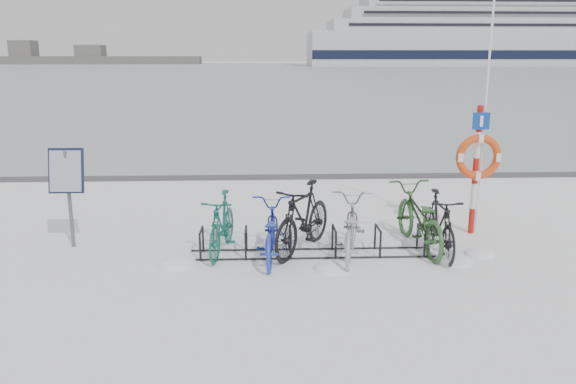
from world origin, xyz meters
The scene contains 14 objects.
ground centered at (0.00, 0.00, 0.00)m, with size 900.00×900.00×0.00m, color white.
ice_sheet centered at (0.00, 155.00, 0.01)m, with size 400.00×298.00×0.02m, color #9AA8AE.
quay_edge centered at (0.00, 5.90, 0.05)m, with size 400.00×0.25×0.10m, color #3F3F42.
bike_rack centered at (0.00, 0.00, 0.18)m, with size 4.00×0.48×0.46m.
info_board centered at (-4.05, 0.55, 1.23)m, with size 0.57×0.22×1.70m.
lifebuoy_station centered at (3.04, 0.99, 1.43)m, with size 0.82×0.23×4.25m.
cruise_ferry centered at (83.21, 196.45, 12.26)m, with size 137.04×25.85×45.03m.
bike_0 centered at (-1.48, 0.21, 0.51)m, with size 0.48×1.71×1.03m, color #135648.
bike_1 centered at (-0.69, -0.11, 0.47)m, with size 0.63×1.81×0.95m, color #2438B4.
bike_2 centered at (-0.13, 0.23, 0.59)m, with size 0.56×1.97×1.18m, color black.
bike_3 centered at (0.60, -0.06, 0.50)m, with size 0.66×1.91×1.00m, color #97989E.
bike_4 centered at (1.83, 0.32, 0.55)m, with size 0.73×2.09×1.09m, color #2F552B.
bike_5 centered at (2.09, 0.01, 0.53)m, with size 0.49×1.75×1.05m, color black.
snow_drifts centered at (0.47, -0.19, 0.00)m, with size 5.45×1.90×0.22m.
Camera 1 is at (-0.77, -8.70, 3.16)m, focal length 35.00 mm.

